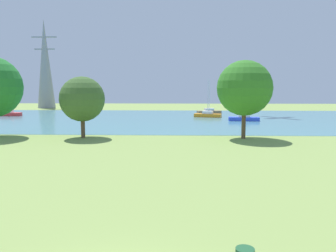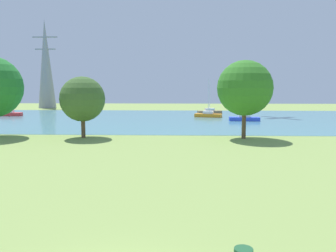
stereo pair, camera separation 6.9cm
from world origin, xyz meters
name	(u,v)px [view 1 (the left image)]	position (x,y,z in m)	size (l,w,h in m)	color
ground_plane	(159,148)	(0.00, 22.00, 0.00)	(160.00, 160.00, 0.00)	#7F994C
water_surface	(169,119)	(0.00, 50.00, 0.01)	(140.00, 40.00, 0.02)	teal
sailboat_blue	(244,118)	(12.11, 46.71, 0.47)	(4.88, 1.78, 7.75)	blue
sailboat_red	(8,114)	(-30.35, 54.37, 0.46)	(4.93, 1.98, 7.04)	red
sailboat_brown	(209,111)	(7.75, 60.98, 0.46)	(5.02, 2.64, 6.50)	brown
sailboat_orange	(208,115)	(6.85, 53.28, 0.46)	(5.03, 2.76, 6.79)	orange
tree_east_far	(82,99)	(-8.61, 27.97, 4.16)	(4.82, 4.82, 6.58)	brown
tree_east_near	(245,88)	(8.61, 27.98, 5.33)	(5.82, 5.82, 8.25)	brown
electricity_pylon	(45,64)	(-32.56, 78.95, 11.20)	(6.40, 4.40, 22.38)	gray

